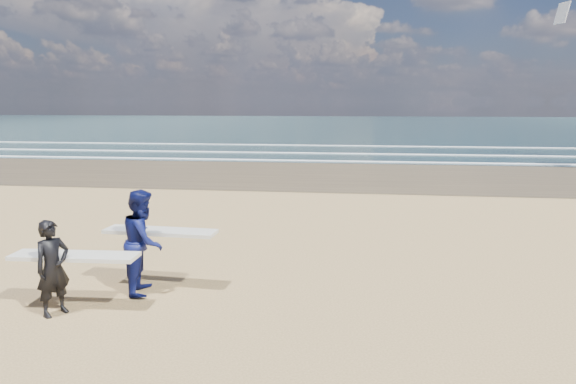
# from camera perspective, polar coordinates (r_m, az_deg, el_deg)

# --- Properties ---
(ocean) EXTENTS (220.00, 100.00, 0.02)m
(ocean) POSITION_cam_1_polar(r_m,az_deg,el_deg) (81.59, 18.48, 6.97)
(ocean) COLOR #183136
(ocean) RESTS_ON ground
(surfer_near) EXTENTS (2.22, 1.02, 1.65)m
(surfer_near) POSITION_cam_1_polar(r_m,az_deg,el_deg) (9.59, -24.32, -7.49)
(surfer_near) COLOR black
(surfer_near) RESTS_ON ground
(surfer_far) EXTENTS (2.23, 1.22, 1.98)m
(surfer_far) POSITION_cam_1_polar(r_m,az_deg,el_deg) (10.08, -15.67, -5.23)
(surfer_far) COLOR #0D1349
(surfer_far) RESTS_ON ground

